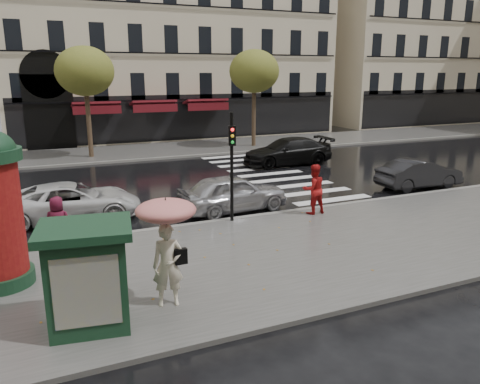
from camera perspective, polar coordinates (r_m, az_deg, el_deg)
name	(u,v)px	position (r m, az deg, el deg)	size (l,w,h in m)	color
ground	(239,256)	(13.63, -0.12, -7.77)	(160.00, 160.00, 0.00)	black
near_sidewalk	(246,260)	(13.18, 0.76, -8.28)	(90.00, 7.00, 0.12)	#474744
far_sidewalk	(122,153)	(31.39, -14.22, 4.66)	(90.00, 6.00, 0.12)	#474744
near_kerb	(204,224)	(16.23, -4.38, -3.85)	(90.00, 0.25, 0.14)	slate
far_kerb	(131,160)	(28.47, -13.17, 3.77)	(90.00, 0.25, 0.14)	slate
zebra_crossing	(271,174)	(24.42, 3.75, 2.24)	(3.60, 11.75, 0.01)	silver
bldg_far_right	(415,13)	(57.36, 20.61, 19.73)	(24.00, 14.00, 22.90)	#B7A88C
tree_far_left	(85,72)	(29.72, -18.40, 13.76)	(3.40, 3.40, 6.64)	#38281C
tree_far_right	(254,72)	(32.73, 1.73, 14.46)	(3.40, 3.40, 6.64)	#38281C
woman_umbrella	(167,234)	(10.20, -8.90, -5.13)	(1.30, 1.30, 2.49)	beige
woman_red	(313,189)	(17.14, 8.95, 0.35)	(0.89, 0.69, 1.82)	#A91415
man_burgundy	(58,223)	(14.59, -21.30, -3.50)	(0.76, 0.50, 1.56)	#501024
traffic_light	(232,157)	(15.74, -0.99, 4.33)	(0.27, 0.37, 3.74)	black
newsstand	(88,275)	(9.92, -18.03, -9.61)	(2.00, 1.77, 2.15)	#13331E
car_silver	(233,193)	(17.66, -0.90, -0.10)	(1.70, 4.22, 1.44)	#B3B3B8
car_darkgrey	(419,174)	(22.81, 21.01, 2.10)	(1.39, 3.99, 1.31)	black
car_white	(72,202)	(17.70, -19.84, -1.11)	(2.22, 4.81, 1.34)	silver
car_black	(287,151)	(26.85, 5.79, 4.94)	(2.12, 5.22, 1.52)	black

